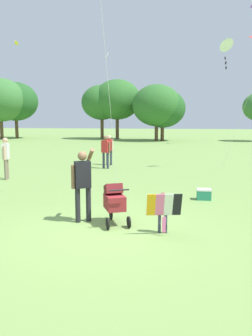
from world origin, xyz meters
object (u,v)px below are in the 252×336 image
at_px(cooler_box, 204,194).
at_px(person_sitting_far, 106,149).
at_px(kite_orange_delta, 227,46).
at_px(stroller, 114,200).
at_px(person_red_shirt, 109,148).
at_px(person_couple_left, 6,155).
at_px(child_with_butterfly_kite, 163,208).
at_px(person_adult_flyer, 83,180).

bearing_deg(cooler_box, person_sitting_far, 125.17).
height_order(kite_orange_delta, person_sitting_far, kite_orange_delta).
bearing_deg(stroller, cooler_box, 49.11).
bearing_deg(kite_orange_delta, person_sitting_far, -177.28).
distance_m(person_red_shirt, person_couple_left, 5.92).
relative_size(person_red_shirt, cooler_box, 3.58).
bearing_deg(person_couple_left, person_red_shirt, 52.96).
bearing_deg(person_couple_left, cooler_box, -18.43).
relative_size(person_red_shirt, person_couple_left, 0.92).
bearing_deg(person_couple_left, child_with_butterfly_kite, -42.37).
height_order(person_sitting_far, cooler_box, person_sitting_far).
distance_m(child_with_butterfly_kite, kite_orange_delta, 11.47).
relative_size(child_with_butterfly_kite, cooler_box, 2.18).
xyz_separation_m(kite_orange_delta, person_sitting_far, (-5.77, -0.27, -4.89)).
xyz_separation_m(child_with_butterfly_kite, person_red_shirt, (-3.10, 10.80, 0.34)).
bearing_deg(person_sitting_far, cooler_box, -54.83).
height_order(person_sitting_far, person_couple_left, person_couple_left).
bearing_deg(person_adult_flyer, person_sitting_far, 96.63).
bearing_deg(person_red_shirt, kite_orange_delta, -9.53).
bearing_deg(person_red_shirt, person_sitting_far, -88.36).
bearing_deg(kite_orange_delta, stroller, -113.03).
xyz_separation_m(child_with_butterfly_kite, person_adult_flyer, (-2.03, 0.68, 0.48)).
bearing_deg(person_couple_left, kite_orange_delta, 21.81).
distance_m(kite_orange_delta, person_sitting_far, 7.57).
relative_size(person_sitting_far, cooler_box, 3.68).
xyz_separation_m(kite_orange_delta, person_couple_left, (-9.37, -3.75, -4.83)).
height_order(child_with_butterfly_kite, person_sitting_far, person_sitting_far).
bearing_deg(person_sitting_far, stroller, -78.34).
relative_size(person_couple_left, cooler_box, 3.91).
xyz_separation_m(kite_orange_delta, person_red_shirt, (-5.80, 0.97, -4.92)).
xyz_separation_m(stroller, person_couple_left, (-5.45, 5.47, 0.43)).
relative_size(person_adult_flyer, stroller, 1.69).
relative_size(child_with_butterfly_kite, person_red_shirt, 0.61).
height_order(stroller, person_couple_left, person_couple_left).
bearing_deg(kite_orange_delta, person_couple_left, -158.19).
bearing_deg(person_couple_left, person_adult_flyer, -49.36).
relative_size(stroller, cooler_box, 2.48).
height_order(person_red_shirt, person_couple_left, person_couple_left).
distance_m(child_with_butterfly_kite, person_couple_left, 9.03).
height_order(person_adult_flyer, person_red_shirt, person_adult_flyer).
distance_m(person_adult_flyer, stroller, 0.95).
height_order(stroller, cooler_box, stroller).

